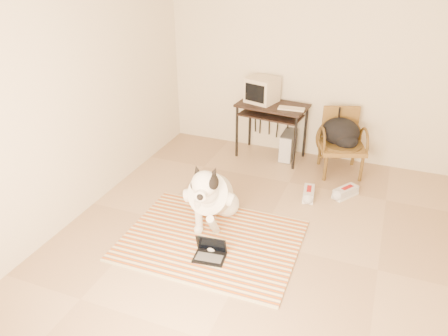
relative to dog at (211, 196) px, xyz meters
The scene contains 15 objects.
floor 0.68m from the dog, 14.68° to the right, with size 4.50×4.50×0.00m, color tan.
wall_back 2.40m from the dog, 74.83° to the left, with size 4.50×4.50×0.00m, color beige.
wall_front 2.67m from the dog, 76.64° to the right, with size 4.50×4.50×0.00m, color beige.
wall_left 1.76m from the dog, behind, with size 4.50×4.50×0.00m, color beige.
rug 0.46m from the dog, 68.12° to the right, with size 1.77×1.36×0.02m.
dog is the anchor object (origin of this frame).
laptop 0.66m from the dog, 68.39° to the right, with size 0.32×0.25×0.21m.
computer_desk 1.84m from the dog, 85.84° to the left, with size 0.97×0.61×0.77m.
crt_monitor 1.97m from the dog, 91.22° to the left, with size 0.46×0.44×0.33m.
desk_keyboard 1.82m from the dog, 76.53° to the left, with size 0.34×0.13×0.02m, color #C5B49A.
pc_tower 1.90m from the dog, 78.56° to the left, with size 0.17×0.41×0.38m.
rattan_chair 2.04m from the dog, 57.60° to the left, with size 0.69×0.68×0.83m.
backpack 2.03m from the dog, 57.50° to the left, with size 0.48×0.41×0.35m.
sneaker_left 1.28m from the dog, 45.79° to the left, with size 0.17×0.33×0.11m.
sneaker_right 1.70m from the dog, 40.39° to the left, with size 0.30×0.35×0.12m.
Camera 1 is at (0.99, -3.46, 2.73)m, focal length 35.00 mm.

